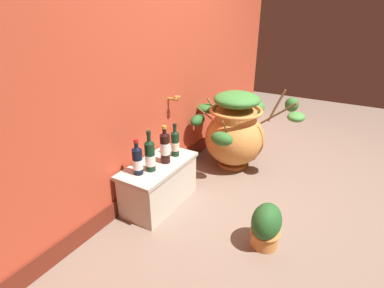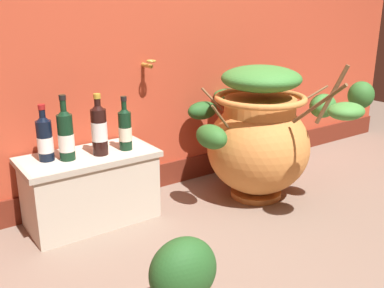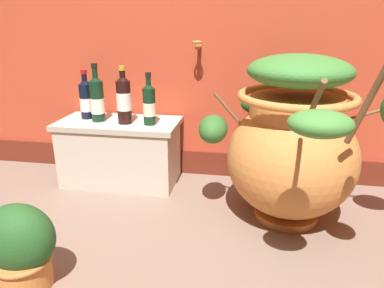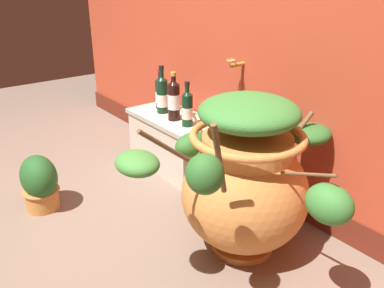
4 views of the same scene
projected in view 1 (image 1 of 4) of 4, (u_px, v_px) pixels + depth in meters
ground_plane at (283, 201)px, 2.57m from camera, size 7.00×7.00×0.00m
back_wall at (165, 38)px, 2.59m from camera, size 4.40×0.33×2.60m
terracotta_urn at (235, 131)px, 3.01m from camera, size 1.02×1.13×0.83m
stone_ledge at (159, 182)px, 2.46m from camera, size 0.70×0.35×0.38m
wine_bottle_left at (175, 143)px, 2.48m from camera, size 0.07×0.07×0.29m
wine_bottle_middle at (137, 160)px, 2.20m from camera, size 0.08×0.08×0.28m
wine_bottle_right at (150, 155)px, 2.24m from camera, size 0.08×0.08×0.33m
wine_bottle_back at (165, 146)px, 2.36m from camera, size 0.08×0.08×0.32m
potted_shrub at (266, 226)px, 2.02m from camera, size 0.26×0.21×0.33m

